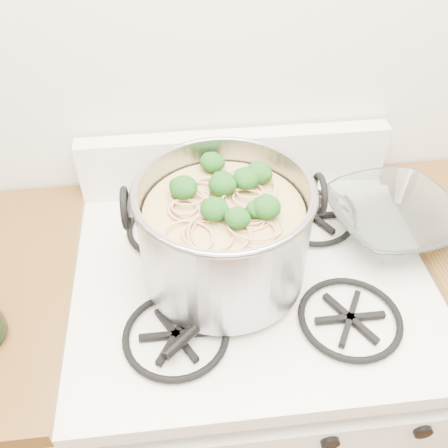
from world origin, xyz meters
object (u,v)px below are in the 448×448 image
stock_pot (224,234)px  spatula (253,274)px  gas_range (246,385)px  glass_bowl (390,224)px

stock_pot → spatula: bearing=-24.7°
gas_range → stock_pot: (-0.06, -0.00, 0.59)m
glass_bowl → spatula: bearing=-161.4°
glass_bowl → gas_range: bearing=-166.1°
gas_range → stock_pot: bearing=-176.3°
spatula → glass_bowl: glass_bowl is taller
gas_range → glass_bowl: glass_bowl is taller
stock_pot → spatula: size_ratio=1.20×
stock_pot → spatula: stock_pot is taller
stock_pot → glass_bowl: bearing=12.3°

